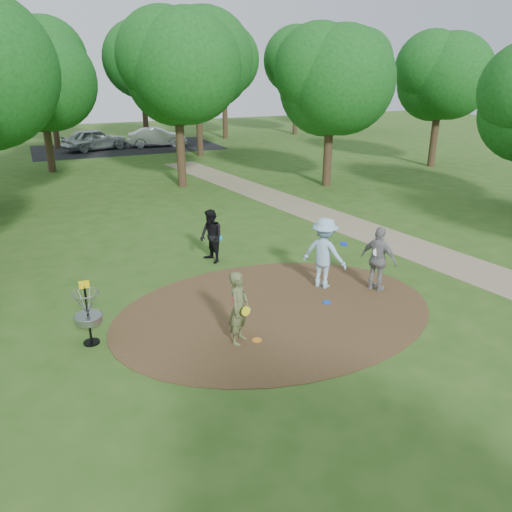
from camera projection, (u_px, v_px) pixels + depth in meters
name	position (u px, v px, depth m)	size (l,w,h in m)	color
ground	(275.00, 311.00, 12.78)	(100.00, 100.00, 0.00)	#2D5119
dirt_clearing	(275.00, 311.00, 12.78)	(8.40, 8.40, 0.02)	#47301C
footpath	(420.00, 251.00, 17.00)	(2.00, 40.00, 0.01)	#8C7A5B
parking_lot	(128.00, 147.00, 39.11)	(14.00, 8.00, 0.01)	black
player_observer_with_disc	(239.00, 308.00, 11.05)	(0.73, 0.73, 1.71)	#5A643A
player_throwing_with_disc	(324.00, 253.00, 13.88)	(1.48, 1.50, 2.02)	#98C4E3
player_walking_with_disc	(211.00, 236.00, 15.75)	(0.80, 0.95, 1.71)	black
player_waiting_with_disc	(379.00, 260.00, 13.67)	(0.83, 1.17, 1.84)	gray
disc_ground_cyan	(247.00, 309.00, 12.81)	(0.22, 0.22, 0.02)	#1A9FD6
disc_ground_blue	(327.00, 302.00, 13.20)	(0.22, 0.22, 0.02)	blue
disc_ground_red	(235.00, 299.00, 13.40)	(0.22, 0.22, 0.02)	#D01445
car_left	(95.00, 139.00, 37.51)	(1.92, 4.77, 1.62)	#B3B8BB
car_right	(157.00, 137.00, 39.34)	(1.55, 4.45, 1.47)	#B5B6BE
disc_ground_orange	(257.00, 340.00, 11.37)	(0.22, 0.22, 0.02)	orange
disc_golf_basket	(87.00, 308.00, 10.99)	(0.63, 0.63, 1.54)	black
tree_ring	(186.00, 84.00, 19.93)	(36.61, 45.89, 9.53)	#332316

